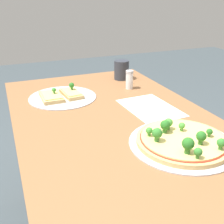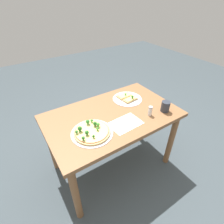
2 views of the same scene
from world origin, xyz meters
name	(u,v)px [view 1 (image 1 of 2)]	position (x,y,z in m)	size (l,w,h in m)	color
dining_table	(114,140)	(0.00, 0.00, 0.61)	(1.21, 0.74, 0.71)	brown
pizza_tray_whole	(182,140)	(0.27, 0.12, 0.73)	(0.34, 0.34, 0.07)	#B7B7BC
pizza_tray_slice	(61,96)	(-0.28, -0.14, 0.72)	(0.30, 0.30, 0.06)	#B7B7BC
drinking_cup	(121,70)	(-0.44, 0.22, 0.76)	(0.08, 0.08, 0.10)	#2D333D
condiment_shaker	(129,80)	(-0.28, 0.20, 0.76)	(0.04, 0.04, 0.09)	silver
paper_menu	(150,108)	(-0.02, 0.17, 0.71)	(0.27, 0.19, 0.00)	white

